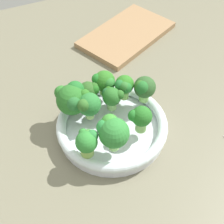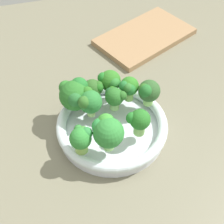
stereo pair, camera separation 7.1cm
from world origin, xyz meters
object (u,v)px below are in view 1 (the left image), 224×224
Objects in this scene: broccoli_floret_4 at (124,86)px; cutting_board at (126,35)px; broccoli_floret_2 at (88,104)px; broccoli_floret_8 at (141,117)px; bowl at (112,127)px; broccoli_floret_5 at (87,141)px; broccoli_floret_1 at (112,131)px; broccoli_floret_0 at (89,91)px; broccoli_floret_6 at (144,88)px; broccoli_floret_9 at (72,98)px; broccoli_floret_3 at (112,96)px; broccoli_floret_7 at (104,82)px.

cutting_board is at bearing -117.06° from broccoli_floret_4.
broccoli_floret_2 is 1.03× the size of broccoli_floret_8.
bowl is 8.55cm from broccoli_floret_8.
broccoli_floret_5 is 45.74cm from cutting_board.
broccoli_floret_1 reaches higher than bowl.
broccoli_floret_5 reaches higher than broccoli_floret_0.
bowl is 0.90× the size of cutting_board.
broccoli_floret_6 reaches higher than broccoli_floret_0.
broccoli_floret_2 reaches higher than broccoli_floret_0.
broccoli_floret_9 is (4.06, -12.36, -0.76)cm from broccoli_floret_1.
broccoli_floret_6 is 8.46cm from broccoli_floret_8.
broccoli_floret_4 is (-3.65, -1.36, 0.57)cm from broccoli_floret_3.
broccoli_floret_1 is 1.31× the size of broccoli_floret_5.
broccoli_floret_2 reaches higher than broccoli_floret_5.
broccoli_floret_2 is at bearing 11.73° from broccoli_floret_4.
broccoli_floret_0 is at bearing -16.44° from broccoli_floret_4.
broccoli_floret_7 is 0.98× the size of broccoli_floret_8.
broccoli_floret_6 is at bearing 157.85° from broccoli_floret_0.
broccoli_floret_6 reaches higher than broccoli_floret_8.
broccoli_floret_3 is (-1.61, -3.78, 5.42)cm from bowl.
broccoli_floret_0 is 0.88× the size of broccoli_floret_8.
broccoli_floret_7 is (-4.54, -14.53, -1.05)cm from broccoli_floret_1.
broccoli_floret_8 is (-2.84, 8.15, 0.42)cm from broccoli_floret_3.
broccoli_floret_8 is at bearing -174.74° from broccoli_floret_5.
bowl is 11.13cm from broccoli_floret_6.
bowl is 4.35× the size of broccoli_floret_3.
bowl is at bearing 17.39° from broccoli_floret_6.
broccoli_floret_4 is at bearing -168.27° from broccoli_floret_2.
broccoli_floret_4 is at bearing -94.84° from broccoli_floret_8.
broccoli_floret_3 is 0.74× the size of broccoli_floret_9.
broccoli_floret_5 is 0.22× the size of cutting_board.
broccoli_floret_9 is (15.66, -3.47, -0.01)cm from broccoli_floret_6.
broccoli_floret_0 is at bearing -113.26° from broccoli_floret_5.
broccoli_floret_4 is 0.99× the size of broccoli_floret_7.
broccoli_floret_6 reaches higher than bowl.
broccoli_floret_3 is at bearing -113.12° from bowl.
broccoli_floret_8 is 0.23× the size of cutting_board.
broccoli_floret_3 is (-3.81, 3.56, 0.04)cm from broccoli_floret_0.
broccoli_floret_8 reaches higher than broccoli_floret_4.
broccoli_floret_6 is at bearing -142.52° from broccoli_floret_1.
broccoli_floret_3 is 0.21× the size of cutting_board.
bowl is 9.49cm from broccoli_floret_4.
broccoli_floret_1 is 1.23× the size of broccoli_floret_8.
broccoli_floret_3 is (-4.26, -9.88, -1.33)cm from broccoli_floret_1.
broccoli_floret_5 is (5.51, 12.83, 0.17)cm from broccoli_floret_0.
broccoli_floret_5 is at bearing 67.38° from broccoli_floret_2.
broccoli_floret_1 is (2.65, 6.09, 6.76)cm from bowl.
broccoli_floret_0 is at bearing 15.03° from broccoli_floret_7.
broccoli_floret_1 is 1.02× the size of broccoli_floret_9.
broccoli_floret_9 is at bearing -94.88° from broccoli_floret_5.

